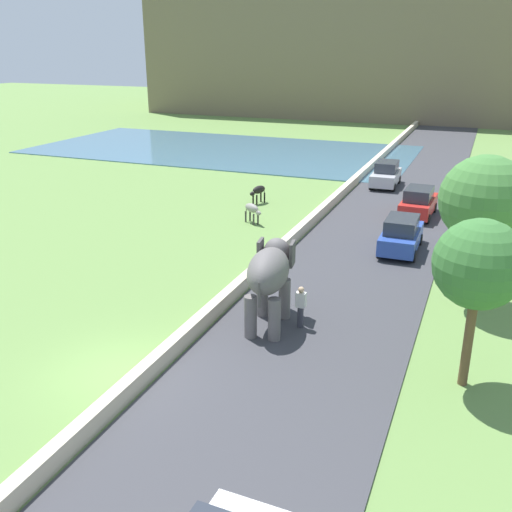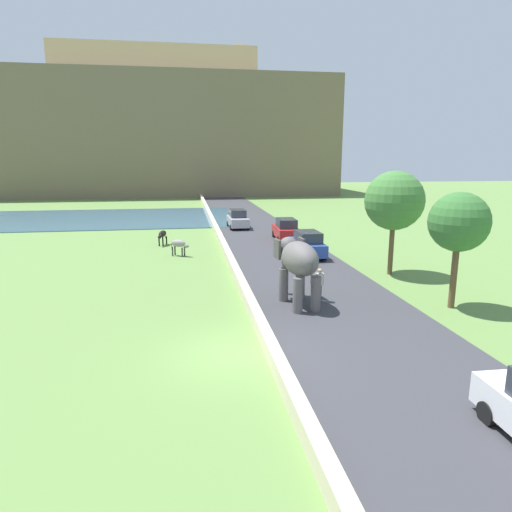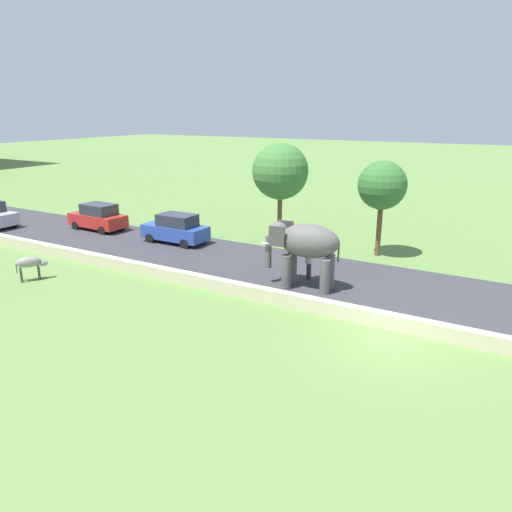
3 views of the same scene
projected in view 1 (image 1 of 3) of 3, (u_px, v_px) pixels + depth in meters
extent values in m
plane|color=#608442|center=(115.00, 371.00, 18.05)|extent=(220.00, 220.00, 0.00)
cube|color=#38383D|center=(387.00, 219.00, 33.67)|extent=(7.00, 120.00, 0.06)
cube|color=beige|center=(315.00, 217.00, 33.18)|extent=(0.40, 110.00, 0.58)
cube|color=#426B84|center=(222.00, 150.00, 55.73)|extent=(36.00, 18.00, 0.08)
cube|color=#75664C|center=(385.00, 38.00, 83.42)|extent=(64.00, 28.00, 20.87)
ellipsoid|color=#605B5B|center=(268.00, 271.00, 20.02)|extent=(1.76, 2.87, 1.50)
cylinder|color=#605B5B|center=(262.00, 297.00, 21.41)|extent=(0.44, 0.44, 1.60)
cylinder|color=#605B5B|center=(284.00, 299.00, 21.22)|extent=(0.44, 0.44, 1.60)
cylinder|color=#605B5B|center=(251.00, 318.00, 19.82)|extent=(0.44, 0.44, 1.60)
cylinder|color=#605B5B|center=(274.00, 320.00, 19.63)|extent=(0.44, 0.44, 1.60)
ellipsoid|color=#605B5B|center=(277.00, 252.00, 21.25)|extent=(1.11, 1.03, 1.10)
cube|color=#484444|center=(260.00, 251.00, 21.25)|extent=(0.22, 0.71, 0.90)
cube|color=#484444|center=(292.00, 254.00, 20.97)|extent=(0.22, 0.71, 0.90)
cylinder|color=#605B5B|center=(279.00, 270.00, 21.98)|extent=(0.28, 0.28, 1.50)
cone|color=silver|center=(273.00, 259.00, 21.82)|extent=(0.20, 0.57, 0.17)
cone|color=silver|center=(285.00, 260.00, 21.72)|extent=(0.20, 0.57, 0.17)
cylinder|color=#484444|center=(259.00, 295.00, 18.94)|extent=(0.08, 0.08, 0.90)
cylinder|color=#33333D|center=(300.00, 318.00, 20.65)|extent=(0.22, 0.22, 0.85)
cube|color=silver|center=(301.00, 300.00, 20.40)|extent=(0.36, 0.22, 0.56)
sphere|color=tan|center=(301.00, 290.00, 20.27)|extent=(0.22, 0.22, 0.22)
cube|color=#2D4CA8|center=(401.00, 238.00, 28.23)|extent=(1.73, 4.01, 0.80)
cube|color=#2D333D|center=(402.00, 225.00, 27.80)|extent=(1.46, 2.21, 0.70)
cylinder|color=black|center=(388.00, 236.00, 29.78)|extent=(0.18, 0.60, 0.60)
cylinder|color=black|center=(420.00, 240.00, 29.23)|extent=(0.18, 0.60, 0.60)
cylinder|color=black|center=(379.00, 252.00, 27.52)|extent=(0.18, 0.60, 0.60)
cylinder|color=black|center=(414.00, 256.00, 26.96)|extent=(0.18, 0.60, 0.60)
cube|color=red|center=(418.00, 205.00, 33.94)|extent=(1.85, 4.06, 0.80)
cube|color=#2D333D|center=(419.00, 194.00, 33.51)|extent=(1.53, 2.25, 0.70)
cylinder|color=black|center=(408.00, 205.00, 35.50)|extent=(0.20, 0.61, 0.60)
cylinder|color=black|center=(435.00, 208.00, 34.88)|extent=(0.20, 0.61, 0.60)
cylinder|color=black|center=(400.00, 216.00, 33.28)|extent=(0.20, 0.61, 0.60)
cylinder|color=black|center=(428.00, 219.00, 32.65)|extent=(0.20, 0.61, 0.60)
cube|color=#B7B7BC|center=(386.00, 177.00, 41.10)|extent=(1.79, 4.04, 0.80)
cube|color=#2D333D|center=(387.00, 166.00, 41.02)|extent=(1.49, 2.23, 0.70)
cylinder|color=black|center=(394.00, 188.00, 39.83)|extent=(0.19, 0.60, 0.60)
cylinder|color=black|center=(371.00, 186.00, 40.37)|extent=(0.19, 0.60, 0.60)
cylinder|color=black|center=(399.00, 180.00, 42.11)|extent=(0.19, 0.60, 0.60)
cylinder|color=black|center=(377.00, 178.00, 42.65)|extent=(0.19, 0.60, 0.60)
ellipsoid|color=gray|center=(252.00, 208.00, 32.68)|extent=(1.17, 0.95, 0.50)
cylinder|color=#373533|center=(258.00, 219.00, 32.68)|extent=(0.10, 0.10, 0.65)
cylinder|color=#373533|center=(254.00, 220.00, 32.50)|extent=(0.10, 0.10, 0.65)
cylinder|color=#373533|center=(250.00, 216.00, 33.26)|extent=(0.10, 0.10, 0.65)
cylinder|color=#373533|center=(246.00, 217.00, 33.08)|extent=(0.10, 0.10, 0.65)
ellipsoid|color=gray|center=(258.00, 213.00, 32.26)|extent=(0.47, 0.41, 0.26)
cone|color=beige|center=(260.00, 210.00, 32.25)|extent=(0.04, 0.04, 0.12)
cone|color=beige|center=(257.00, 210.00, 32.15)|extent=(0.04, 0.04, 0.12)
cylinder|color=#373533|center=(246.00, 209.00, 33.16)|extent=(0.04, 0.04, 0.45)
ellipsoid|color=black|center=(259.00, 190.00, 36.78)|extent=(0.77, 1.18, 0.50)
cylinder|color=black|center=(257.00, 200.00, 36.61)|extent=(0.10, 0.10, 0.65)
cylinder|color=black|center=(253.00, 199.00, 36.80)|extent=(0.10, 0.10, 0.65)
cylinder|color=black|center=(264.00, 198.00, 37.16)|extent=(0.10, 0.10, 0.65)
cylinder|color=black|center=(261.00, 197.00, 37.35)|extent=(0.10, 0.10, 0.65)
ellipsoid|color=black|center=(252.00, 194.00, 36.39)|extent=(0.36, 0.46, 0.26)
cone|color=beige|center=(253.00, 191.00, 36.27)|extent=(0.04, 0.04, 0.12)
cone|color=beige|center=(251.00, 191.00, 36.38)|extent=(0.04, 0.04, 0.12)
cylinder|color=black|center=(264.00, 191.00, 37.24)|extent=(0.04, 0.04, 0.45)
cylinder|color=brown|center=(468.00, 340.00, 16.88)|extent=(0.28, 0.28, 2.98)
sphere|color=#387033|center=(479.00, 264.00, 16.05)|extent=(2.59, 2.59, 2.59)
cylinder|color=brown|center=(475.00, 268.00, 22.15)|extent=(0.28, 0.28, 3.10)
sphere|color=#427A38|center=(485.00, 200.00, 21.21)|extent=(3.32, 3.32, 3.32)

